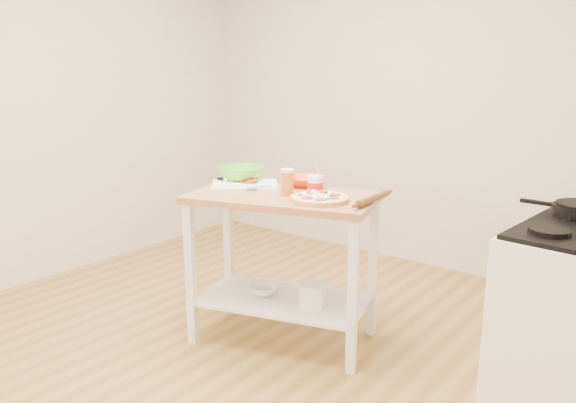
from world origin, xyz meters
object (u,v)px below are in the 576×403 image
(prep_island, at_px, (283,237))
(orange_bowl, at_px, (306,181))
(yogurt_tub, at_px, (315,185))
(shelf_glass_bowl, at_px, (264,290))
(pizza, at_px, (319,198))
(green_bowl, at_px, (241,174))
(cutting_board, at_px, (244,184))
(knife, at_px, (232,180))
(rolling_pin, at_px, (373,199))
(shelf_bin, at_px, (314,295))
(spatula, at_px, (258,187))
(beer_pint, at_px, (287,182))

(prep_island, relative_size, orange_bowl, 4.99)
(yogurt_tub, distance_m, shelf_glass_bowl, 0.74)
(pizza, relative_size, yogurt_tub, 1.66)
(green_bowl, bearing_deg, shelf_glass_bowl, -27.74)
(cutting_board, relative_size, knife, 1.92)
(rolling_pin, bearing_deg, shelf_glass_bowl, -165.16)
(yogurt_tub, xyz_separation_m, shelf_bin, (0.05, -0.08, -0.63))
(spatula, bearing_deg, rolling_pin, -32.62)
(green_bowl, relative_size, shelf_bin, 2.22)
(prep_island, height_order, green_bowl, green_bowl)
(rolling_pin, bearing_deg, prep_island, -164.51)
(shelf_bin, bearing_deg, green_bowl, 169.60)
(cutting_board, distance_m, spatula, 0.17)
(prep_island, distance_m, pizza, 0.37)
(beer_pint, bearing_deg, rolling_pin, 16.83)
(spatula, bearing_deg, prep_island, -43.52)
(rolling_pin, bearing_deg, beer_pint, -163.17)
(prep_island, relative_size, cutting_board, 2.38)
(pizza, bearing_deg, shelf_glass_bowl, -176.84)
(rolling_pin, bearing_deg, green_bowl, 179.74)
(knife, relative_size, beer_pint, 1.71)
(green_bowl, height_order, shelf_bin, green_bowl)
(spatula, height_order, orange_bowl, orange_bowl)
(pizza, relative_size, shelf_glass_bowl, 1.72)
(cutting_board, height_order, shelf_bin, cutting_board)
(beer_pint, height_order, rolling_pin, beer_pint)
(spatula, xyz_separation_m, green_bowl, (-0.27, 0.15, 0.03))
(rolling_pin, distance_m, shelf_glass_bowl, 0.91)
(pizza, distance_m, cutting_board, 0.61)
(spatula, bearing_deg, orange_bowl, 15.39)
(cutting_board, height_order, orange_bowl, orange_bowl)
(pizza, bearing_deg, orange_bowl, 136.51)
(orange_bowl, bearing_deg, shelf_bin, -45.59)
(cutting_board, relative_size, yogurt_tub, 2.55)
(prep_island, xyz_separation_m, cutting_board, (-0.35, 0.05, 0.26))
(prep_island, height_order, cutting_board, cutting_board)
(yogurt_tub, bearing_deg, prep_island, -146.34)
(knife, height_order, yogurt_tub, yogurt_tub)
(cutting_board, distance_m, beer_pint, 0.39)
(pizza, xyz_separation_m, shelf_glass_bowl, (-0.39, -0.02, -0.63))
(orange_bowl, bearing_deg, pizza, -43.49)
(orange_bowl, xyz_separation_m, shelf_bin, (0.24, -0.24, -0.60))
(shelf_glass_bowl, distance_m, shelf_bin, 0.34)
(cutting_board, bearing_deg, prep_island, -49.57)
(prep_island, xyz_separation_m, green_bowl, (-0.46, 0.15, 0.30))
(beer_pint, distance_m, rolling_pin, 0.50)
(pizza, distance_m, beer_pint, 0.23)
(cutting_board, relative_size, shelf_glass_bowl, 2.64)
(green_bowl, relative_size, yogurt_tub, 1.50)
(cutting_board, bearing_deg, orange_bowl, -6.76)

